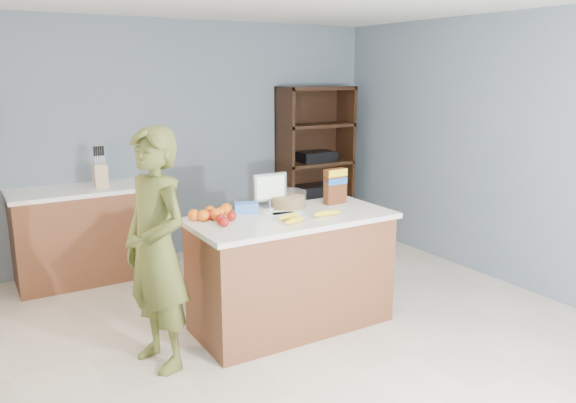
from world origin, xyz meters
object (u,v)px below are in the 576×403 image
person (156,250)px  tv (270,189)px  shelving_unit (313,165)px  counter_peninsula (291,275)px  cereal_box (335,184)px

person → tv: 1.15m
shelving_unit → tv: size_ratio=6.38×
counter_peninsula → tv: (-0.02, 0.30, 0.64)m
counter_peninsula → cereal_box: size_ratio=5.33×
person → counter_peninsula: bearing=78.8°
person → cereal_box: bearing=83.2°
person → tv: (1.06, 0.36, 0.24)m
tv → shelving_unit: bearing=48.1°
cereal_box → tv: bearing=164.4°
person → tv: bearing=94.4°
counter_peninsula → tv: tv is taller
person → tv: size_ratio=5.82×
cereal_box → shelving_unit: bearing=61.4°
counter_peninsula → tv: size_ratio=5.53×
shelving_unit → tv: 2.36m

